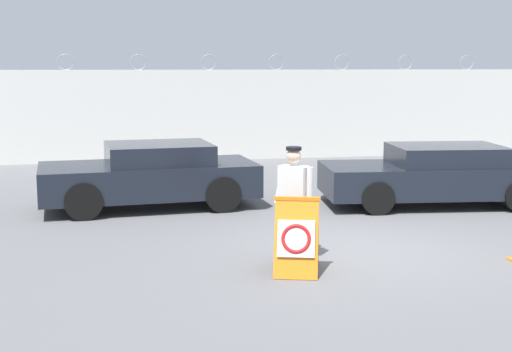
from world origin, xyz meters
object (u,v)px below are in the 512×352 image
object	(u,v)px
parked_car_rear_sedan	(437,175)
barricade_sign	(297,235)
security_guard	(293,198)
parked_car_front_coupe	(151,175)

from	to	relation	value
parked_car_rear_sedan	barricade_sign	bearing A→B (deg)	52.04
barricade_sign	parked_car_rear_sedan	xyz separation A→B (m)	(3.98, 4.20, 0.10)
security_guard	parked_car_rear_sedan	world-z (taller)	security_guard
barricade_sign	security_guard	size ratio (longest dim) A/B	0.63
security_guard	parked_car_front_coupe	xyz separation A→B (m)	(-1.91, 4.37, -0.27)
security_guard	parked_car_rear_sedan	xyz separation A→B (m)	(3.87, 3.55, -0.30)
parked_car_rear_sedan	parked_car_front_coupe	bearing A→B (deg)	-2.62
barricade_sign	security_guard	bearing A→B (deg)	97.04
barricade_sign	parked_car_front_coupe	size ratio (longest dim) A/B	0.24
security_guard	barricade_sign	bearing A→B (deg)	119.38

